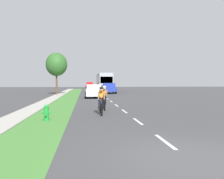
% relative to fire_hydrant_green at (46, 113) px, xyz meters
% --- Properties ---
extents(ground_plane, '(120.00, 120.00, 0.00)m').
position_rel_fire_hydrant_green_xyz_m(ground_plane, '(4.26, 13.98, -0.37)').
color(ground_plane, '#424244').
extents(grass_verge, '(2.11, 70.00, 0.01)m').
position_rel_fire_hydrant_green_xyz_m(grass_verge, '(0.00, 13.98, -0.37)').
color(grass_verge, '#478438').
rests_on(grass_verge, ground_plane).
extents(sidewalk_concrete, '(1.31, 70.00, 0.10)m').
position_rel_fire_hydrant_green_xyz_m(sidewalk_concrete, '(-1.71, 13.98, -0.37)').
color(sidewalk_concrete, '#B2ADA3').
rests_on(sidewalk_concrete, ground_plane).
extents(lane_markings_center, '(0.12, 54.07, 0.01)m').
position_rel_fire_hydrant_green_xyz_m(lane_markings_center, '(4.26, 17.98, -0.37)').
color(lane_markings_center, white).
rests_on(lane_markings_center, ground_plane).
extents(fire_hydrant_green, '(0.44, 0.38, 0.76)m').
position_rel_fire_hydrant_green_xyz_m(fire_hydrant_green, '(0.00, 0.00, 0.00)').
color(fire_hydrant_green, '#1E8C33').
rests_on(fire_hydrant_green, ground_plane).
extents(cyclist_lead, '(0.42, 1.72, 1.58)m').
position_rel_fire_hydrant_green_xyz_m(cyclist_lead, '(2.72, 1.71, 0.44)').
color(cyclist_lead, black).
rests_on(cyclist_lead, ground_plane).
extents(cyclist_trailing, '(0.42, 1.72, 1.58)m').
position_rel_fire_hydrant_green_xyz_m(cyclist_trailing, '(3.06, 3.93, 0.44)').
color(cyclist_trailing, black).
rests_on(cyclist_trailing, ground_plane).
extents(sedan_white, '(1.98, 4.30, 1.52)m').
position_rel_fire_hydrant_green_xyz_m(sedan_white, '(2.81, 15.88, 0.40)').
color(sedan_white, silver).
rests_on(sedan_white, ground_plane).
extents(pickup_blue, '(2.22, 5.10, 1.64)m').
position_rel_fire_hydrant_green_xyz_m(pickup_blue, '(5.56, 25.92, 0.46)').
color(pickup_blue, '#23389E').
rests_on(pickup_blue, ground_plane).
extents(bus_silver, '(2.78, 11.60, 3.48)m').
position_rel_fire_hydrant_green_xyz_m(bus_silver, '(5.70, 36.60, 1.61)').
color(bus_silver, '#A5A8AD').
rests_on(bus_silver, ground_plane).
extents(suv_red, '(2.15, 4.70, 1.79)m').
position_rel_fire_hydrant_green_xyz_m(suv_red, '(3.09, 54.03, 0.58)').
color(suv_red, red).
rests_on(suv_red, ground_plane).
extents(street_tree_near, '(2.99, 2.99, 5.94)m').
position_rel_fire_hydrant_green_xyz_m(street_tree_near, '(-2.15, 22.56, 3.91)').
color(street_tree_near, brown).
rests_on(street_tree_near, ground_plane).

